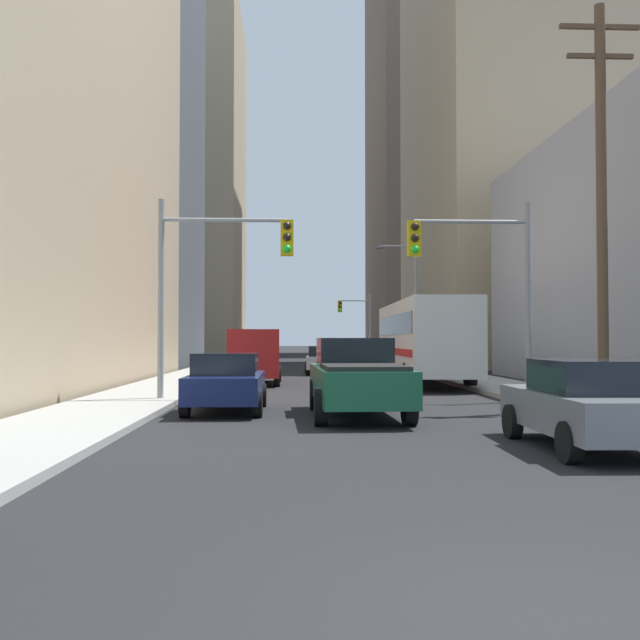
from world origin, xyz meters
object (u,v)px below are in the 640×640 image
Objects in this scene: sedan_grey at (589,404)px; sedan_silver at (323,360)px; traffic_signal_near_right at (476,267)px; city_bus at (423,338)px; sedan_white at (381,360)px; cargo_van_red at (255,353)px; sedan_navy at (226,382)px; traffic_signal_near_left at (219,265)px; pickup_truck_green at (357,378)px; traffic_signal_far_right at (356,316)px.

sedan_silver is (-3.29, 25.79, 0.00)m from sedan_grey.
traffic_signal_near_right is at bearing -77.27° from sedan_silver.
sedan_grey is (-0.53, -17.65, -1.16)m from city_bus.
sedan_silver and sedan_white have the same top height.
cargo_van_red is 18.87m from sedan_grey.
sedan_grey is at bearing -91.74° from city_bus.
sedan_navy is at bearing -122.79° from city_bus.
traffic_signal_near_left reaches higher than cargo_van_red.
traffic_signal_far_right is at bearing 84.71° from pickup_truck_green.
sedan_silver is at bearing 115.17° from city_bus.
traffic_signal_near_left is at bearing -131.66° from city_bus.
pickup_truck_green is 20.51m from sedan_silver.
traffic_signal_far_right is at bearing 79.33° from traffic_signal_near_left.
sedan_white is at bearing 90.32° from sedan_grey.
city_bus is at bearing 72.23° from pickup_truck_green.
city_bus is 2.20× the size of cargo_van_red.
pickup_truck_green is 1.28× the size of sedan_silver.
traffic_signal_near_right is (7.19, 2.57, 3.27)m from sedan_navy.
traffic_signal_near_left is (-7.15, 9.01, 3.28)m from sedan_grey.
traffic_signal_near_left is 1.00× the size of traffic_signal_near_right.
sedan_grey and sedan_silver have the same top height.
sedan_grey is at bearing -57.01° from pickup_truck_green.
traffic_signal_far_right reaches higher than sedan_white.
sedan_silver is at bearing 97.27° from sedan_grey.
sedan_white is (6.54, 19.79, 0.00)m from sedan_navy.
sedan_navy is at bearing -99.50° from traffic_signal_far_right.
traffic_signal_far_right is (8.01, 42.53, -0.05)m from traffic_signal_near_left.
traffic_signal_near_left is (-3.86, -16.78, 3.28)m from sedan_silver.
traffic_signal_near_right reaches higher than city_bus.
sedan_white is 0.70× the size of traffic_signal_near_right.
traffic_signal_near_left is 7.66m from traffic_signal_near_right.
traffic_signal_near_left is at bearing 134.99° from pickup_truck_green.
cargo_van_red reaches higher than sedan_navy.
pickup_truck_green is at bearing -95.29° from traffic_signal_far_right.
sedan_navy is at bearing 160.46° from pickup_truck_green.
cargo_van_red is 1.25× the size of sedan_navy.
sedan_grey and sedan_white have the same top height.
traffic_signal_near_right reaches higher than sedan_grey.
traffic_signal_far_right is at bearing 87.73° from sedan_white.
sedan_navy is 19.65m from sedan_silver.
traffic_signal_near_right is at bearing -50.95° from cargo_van_red.
city_bus is at bearing -0.32° from cargo_van_red.
cargo_van_red is at bearing 110.30° from sedan_grey.
city_bus is at bearing 48.34° from traffic_signal_near_left.
city_bus is 13.39m from sedan_navy.
city_bus is at bearing -64.83° from sedan_silver.
sedan_silver is at bearing -172.11° from sedan_white.
pickup_truck_green is at bearing -107.77° from city_bus.
sedan_grey is (6.54, -17.69, -0.52)m from cargo_van_red.
traffic_signal_near_left reaches higher than city_bus.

